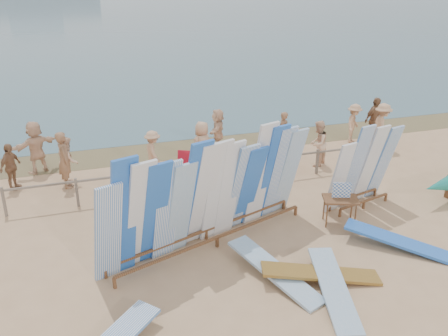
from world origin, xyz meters
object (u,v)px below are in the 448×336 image
object	(u,v)px
side_surfboard_rack	(363,169)
beachgoer_6	(202,146)
flat_board_d	(398,248)
beachgoer_3	(153,152)
vendor_table	(340,210)
beachgoer_extra_0	(382,127)
flat_board_b	(333,294)
beachgoer_extra_1	(11,167)
beachgoer_5	(218,130)
beachgoer_1	(65,160)
stroller	(274,156)
beachgoer_9	(354,124)
flat_board_a	(274,279)
beach_chair_left	(185,172)
beachgoer_7	(284,132)
beach_chair_right	(216,164)
beachgoer_8	(318,143)
beachgoer_2	(68,160)
beachgoer_11	(36,147)
flat_board_c	(320,280)
beachgoer_10	(374,120)
main_surfboard_rack	(211,196)

from	to	relation	value
side_surfboard_rack	beachgoer_6	size ratio (longest dim) A/B	1.52
flat_board_d	beachgoer_3	distance (m)	8.53
vendor_table	beachgoer_extra_0	distance (m)	6.90
flat_board_b	beachgoer_3	size ratio (longest dim) A/B	1.77
beachgoer_extra_1	beachgoer_5	bearing A→B (deg)	-45.11
beachgoer_1	beachgoer_extra_1	xyz separation A→B (m)	(-1.67, 0.34, -0.17)
stroller	beachgoer_9	distance (m)	4.55
flat_board_a	side_surfboard_rack	bearing A→B (deg)	13.33
beachgoer_9	beach_chair_left	bearing A→B (deg)	148.05
vendor_table	beachgoer_7	bearing A→B (deg)	100.45
beachgoer_6	beach_chair_right	bearing A→B (deg)	102.07
beachgoer_1	beachgoer_5	bearing A→B (deg)	-74.06
beachgoer_8	beachgoer_2	size ratio (longest dim) A/B	1.04
beachgoer_11	vendor_table	bearing A→B (deg)	108.07
beachgoer_5	stroller	bearing A→B (deg)	51.43
beach_chair_right	beachgoer_5	world-z (taller)	beachgoer_5
flat_board_b	beach_chair_right	world-z (taller)	beach_chair_right
flat_board_c	beachgoer_10	bearing A→B (deg)	-24.20
flat_board_b	side_surfboard_rack	bearing A→B (deg)	65.77
flat_board_b	beachgoer_10	world-z (taller)	beachgoer_10
beachgoer_extra_0	flat_board_b	bearing A→B (deg)	156.57
beachgoer_5	beachgoer_11	xyz separation A→B (m)	(-6.68, -0.24, 0.10)
vendor_table	beach_chair_right	distance (m)	5.17
flat_board_d	beachgoer_11	world-z (taller)	beachgoer_11
beachgoer_extra_1	vendor_table	bearing A→B (deg)	-87.94
stroller	beachgoer_3	xyz separation A→B (m)	(-4.16, 0.96, 0.31)
beachgoer_7	stroller	bearing A→B (deg)	140.03
beachgoer_8	beachgoer_extra_1	world-z (taller)	beachgoer_8
stroller	beachgoer_extra_1	world-z (taller)	beachgoer_extra_1
main_surfboard_rack	beachgoer_11	bearing A→B (deg)	104.50
main_surfboard_rack	beachgoer_2	world-z (taller)	main_surfboard_rack
vendor_table	beachgoer_10	distance (m)	7.74
flat_board_b	beachgoer_11	distance (m)	11.31
flat_board_b	beachgoer_7	bearing A→B (deg)	87.36
beachgoer_extra_0	beachgoer_6	size ratio (longest dim) A/B	1.06
flat_board_a	beachgoer_8	distance (m)	7.42
flat_board_d	beachgoer_8	world-z (taller)	beachgoer_8
stroller	beachgoer_7	world-z (taller)	beachgoer_7
flat_board_c	beach_chair_right	world-z (taller)	beach_chair_right
stroller	beachgoer_8	bearing A→B (deg)	10.09
flat_board_a	beachgoer_6	xyz separation A→B (m)	(0.29, 6.96, 0.87)
beachgoer_5	beachgoer_11	world-z (taller)	beachgoer_11
stroller	beachgoer_11	distance (m)	8.33
beachgoer_2	beachgoer_extra_0	bearing A→B (deg)	-91.74
flat_board_c	flat_board_a	bearing A→B (deg)	85.00
beachgoer_6	beachgoer_1	bearing A→B (deg)	-31.45
beachgoer_extra_1	beachgoer_11	bearing A→B (deg)	3.39
beachgoer_5	beachgoer_extra_1	distance (m)	7.57
beachgoer_7	beachgoer_extra_1	world-z (taller)	beachgoer_7
beachgoer_extra_1	side_surfboard_rack	bearing A→B (deg)	-81.33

